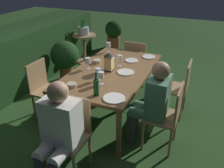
# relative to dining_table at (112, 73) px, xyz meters

# --- Properties ---
(ground_plane) EXTENTS (16.00, 16.00, 0.00)m
(ground_plane) POSITION_rel_dining_table_xyz_m (0.00, 0.00, -0.70)
(ground_plane) COLOR #26471E
(dining_table) EXTENTS (1.84, 1.04, 0.75)m
(dining_table) POSITION_rel_dining_table_xyz_m (0.00, 0.00, 0.00)
(dining_table) COLOR brown
(dining_table) RESTS_ON ground
(chair_head_far) EXTENTS (0.40, 0.42, 0.87)m
(chair_head_far) POSITION_rel_dining_table_xyz_m (1.17, 0.00, -0.22)
(chair_head_far) COLOR #9E7A51
(chair_head_far) RESTS_ON ground
(chair_head_near) EXTENTS (0.40, 0.42, 0.87)m
(chair_head_near) POSITION_rel_dining_table_xyz_m (-1.17, 0.00, -0.22)
(chair_head_near) COLOR #9E7A51
(chair_head_near) RESTS_ON ground
(person_in_cream) EXTENTS (0.48, 0.38, 1.15)m
(person_in_cream) POSITION_rel_dining_table_xyz_m (-1.36, 0.00, -0.07)
(person_in_cream) COLOR white
(person_in_cream) RESTS_ON ground
(chair_side_left_a) EXTENTS (0.42, 0.40, 0.87)m
(chair_side_left_a) POSITION_rel_dining_table_xyz_m (-0.41, -0.91, -0.22)
(chair_side_left_a) COLOR #9E7A51
(chair_side_left_a) RESTS_ON ground
(person_in_green) EXTENTS (0.38, 0.47, 1.15)m
(person_in_green) POSITION_rel_dining_table_xyz_m (-0.41, -0.71, -0.07)
(person_in_green) COLOR #4C7A5B
(person_in_green) RESTS_ON ground
(chair_side_right_a) EXTENTS (0.42, 0.40, 0.87)m
(chair_side_right_a) POSITION_rel_dining_table_xyz_m (-0.41, 0.91, -0.22)
(chair_side_right_a) COLOR #9E7A51
(chair_side_right_a) RESTS_ON ground
(chair_side_left_b) EXTENTS (0.42, 0.40, 0.87)m
(chair_side_left_b) POSITION_rel_dining_table_xyz_m (0.41, -0.91, -0.22)
(chair_side_left_b) COLOR #9E7A51
(chair_side_left_b) RESTS_ON ground
(lantern_centerpiece) EXTENTS (0.15, 0.15, 0.27)m
(lantern_centerpiece) POSITION_rel_dining_table_xyz_m (-0.02, 0.03, 0.20)
(lantern_centerpiece) COLOR black
(lantern_centerpiece) RESTS_ON dining_table
(green_bottle_on_table) EXTENTS (0.07, 0.07, 0.29)m
(green_bottle_on_table) POSITION_rel_dining_table_xyz_m (-0.75, -0.12, 0.16)
(green_bottle_on_table) COLOR #144723
(green_bottle_on_table) RESTS_ON dining_table
(wine_glass_a) EXTENTS (0.08, 0.08, 0.17)m
(wine_glass_a) POSITION_rel_dining_table_xyz_m (0.71, 0.37, 0.17)
(wine_glass_a) COLOR silver
(wine_glass_a) RESTS_ON dining_table
(wine_glass_b) EXTENTS (0.08, 0.08, 0.17)m
(wine_glass_b) POSITION_rel_dining_table_xyz_m (-0.09, 0.34, 0.17)
(wine_glass_b) COLOR silver
(wine_glass_b) RESTS_ON dining_table
(wine_glass_c) EXTENTS (0.08, 0.08, 0.17)m
(wine_glass_c) POSITION_rel_dining_table_xyz_m (-0.47, -0.05, 0.17)
(wine_glass_c) COLOR silver
(wine_glass_c) RESTS_ON dining_table
(wine_glass_d) EXTENTS (0.08, 0.08, 0.17)m
(wine_glass_d) POSITION_rel_dining_table_xyz_m (-0.38, 0.03, 0.17)
(wine_glass_d) COLOR silver
(wine_glass_d) RESTS_ON dining_table
(wine_glass_e) EXTENTS (0.08, 0.08, 0.17)m
(wine_glass_e) POSITION_rel_dining_table_xyz_m (0.19, -0.04, 0.17)
(wine_glass_e) COLOR silver
(wine_glass_e) RESTS_ON dining_table
(plate_a) EXTENTS (0.25, 0.25, 0.01)m
(plate_a) POSITION_rel_dining_table_xyz_m (-0.75, -0.35, 0.06)
(plate_a) COLOR white
(plate_a) RESTS_ON dining_table
(plate_b) EXTENTS (0.24, 0.24, 0.01)m
(plate_b) POSITION_rel_dining_table_xyz_m (-0.01, -0.21, 0.06)
(plate_b) COLOR silver
(plate_b) RESTS_ON dining_table
(plate_c) EXTENTS (0.21, 0.21, 0.01)m
(plate_c) POSITION_rel_dining_table_xyz_m (0.45, -0.14, 0.06)
(plate_c) COLOR silver
(plate_c) RESTS_ON dining_table
(plate_d) EXTENTS (0.21, 0.21, 0.01)m
(plate_d) POSITION_rel_dining_table_xyz_m (0.72, -0.35, 0.06)
(plate_d) COLOR white
(plate_d) RESTS_ON dining_table
(bowl_olives) EXTENTS (0.12, 0.12, 0.05)m
(bowl_olives) POSITION_rel_dining_table_xyz_m (0.16, 0.32, 0.08)
(bowl_olives) COLOR #BCAD8E
(bowl_olives) RESTS_ON dining_table
(bowl_bread) EXTENTS (0.12, 0.12, 0.05)m
(bowl_bread) POSITION_rel_dining_table_xyz_m (-0.68, 0.26, 0.08)
(bowl_bread) COLOR #BCAD8E
(bowl_bread) RESTS_ON dining_table
(side_table) EXTENTS (0.56, 0.56, 0.67)m
(side_table) POSITION_rel_dining_table_xyz_m (1.82, 1.49, -0.26)
(side_table) COLOR #9E7A51
(side_table) RESTS_ON ground
(ice_bucket) EXTENTS (0.26, 0.26, 0.34)m
(ice_bucket) POSITION_rel_dining_table_xyz_m (1.82, 1.49, 0.07)
(ice_bucket) COLOR #B2B7BF
(ice_bucket) RESTS_ON side_table
(hedge_backdrop) EXTENTS (5.11, 0.90, 1.04)m
(hedge_backdrop) POSITION_rel_dining_table_xyz_m (0.00, 2.14, -0.18)
(hedge_backdrop) COLOR #193816
(hedge_backdrop) RESTS_ON ground
(potted_plant_by_hedge) EXTENTS (0.56, 0.56, 0.80)m
(potted_plant_by_hedge) POSITION_rel_dining_table_xyz_m (0.81, 1.35, -0.22)
(potted_plant_by_hedge) COLOR brown
(potted_plant_by_hedge) RESTS_ON ground
(potted_plant_corner) EXTENTS (0.47, 0.47, 0.74)m
(potted_plant_corner) POSITION_rel_dining_table_xyz_m (3.12, 1.29, -0.29)
(potted_plant_corner) COLOR #9E5133
(potted_plant_corner) RESTS_ON ground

